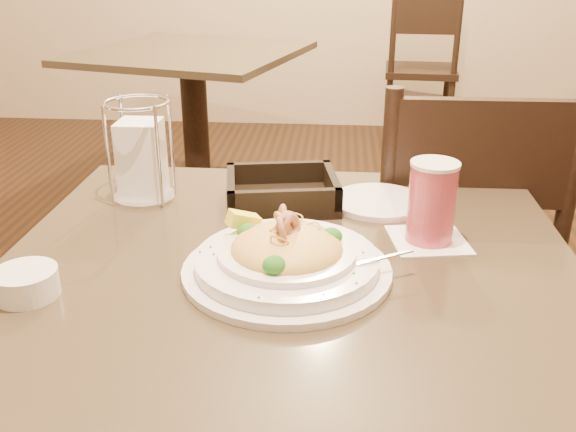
# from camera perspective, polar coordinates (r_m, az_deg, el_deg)

# --- Properties ---
(main_table) EXTENTS (0.90, 0.90, 0.73)m
(main_table) POSITION_cam_1_polar(r_m,az_deg,el_deg) (1.10, -0.09, -15.49)
(main_table) COLOR black
(main_table) RESTS_ON ground
(background_table) EXTENTS (1.11, 1.11, 0.73)m
(background_table) POSITION_cam_1_polar(r_m,az_deg,el_deg) (3.04, -8.35, 10.09)
(background_table) COLOR black
(background_table) RESTS_ON ground
(dining_chair_near) EXTENTS (0.42, 0.42, 0.93)m
(dining_chair_near) POSITION_cam_1_polar(r_m,az_deg,el_deg) (1.56, 14.65, -3.78)
(dining_chair_near) COLOR black
(dining_chair_near) RESTS_ON ground
(dining_chair_far) EXTENTS (0.45, 0.45, 0.93)m
(dining_chair_far) POSITION_cam_1_polar(r_m,az_deg,el_deg) (4.03, 11.78, 13.06)
(dining_chair_far) COLOR black
(dining_chair_far) RESTS_ON ground
(pasta_bowl) EXTENTS (0.34, 0.31, 0.10)m
(pasta_bowl) POSITION_cam_1_polar(r_m,az_deg,el_deg) (0.95, -0.13, -3.65)
(pasta_bowl) COLOR white
(pasta_bowl) RESTS_ON main_table
(drink_glass) EXTENTS (0.14, 0.14, 0.14)m
(drink_glass) POSITION_cam_1_polar(r_m,az_deg,el_deg) (1.06, 12.66, 1.14)
(drink_glass) COLOR white
(drink_glass) RESTS_ON main_table
(bread_basket) EXTENTS (0.23, 0.20, 0.06)m
(bread_basket) POSITION_cam_1_polar(r_m,az_deg,el_deg) (1.20, -0.55, 2.00)
(bread_basket) COLOR black
(bread_basket) RESTS_ON main_table
(napkin_caddy) EXTENTS (0.12, 0.12, 0.19)m
(napkin_caddy) POSITION_cam_1_polar(r_m,az_deg,el_deg) (1.24, -12.89, 5.12)
(napkin_caddy) COLOR silver
(napkin_caddy) RESTS_ON main_table
(side_plate) EXTENTS (0.20, 0.20, 0.01)m
(side_plate) POSITION_cam_1_polar(r_m,az_deg,el_deg) (1.21, 8.03, 1.26)
(side_plate) COLOR white
(side_plate) RESTS_ON main_table
(butter_ramekin) EXTENTS (0.12, 0.12, 0.04)m
(butter_ramekin) POSITION_cam_1_polar(r_m,az_deg,el_deg) (0.97, -22.25, -5.54)
(butter_ramekin) COLOR white
(butter_ramekin) RESTS_ON main_table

